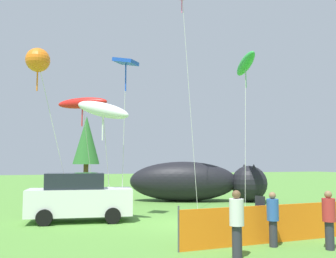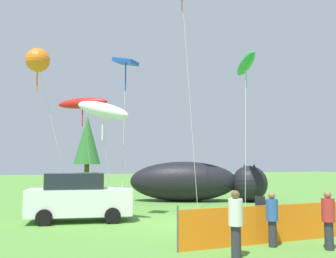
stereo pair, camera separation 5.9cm
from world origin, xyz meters
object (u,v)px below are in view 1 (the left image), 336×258
object	(u,v)px
folding_chair	(258,205)
kite_blue_box	(126,65)
spectator_in_blue_shirt	(237,221)
inflatable_cat	(195,183)
kite_orange_flower	(38,60)
parked_car	(79,198)
kite_red_lizard	(82,103)
kite_green_fish	(245,64)
kite_white_ghost	(103,110)
spectator_in_red_shirt	(329,217)
spectator_in_green_shirt	(273,217)

from	to	relation	value
folding_chair	kite_blue_box	xyz separation A→B (m)	(-6.15, 0.74, 6.24)
spectator_in_blue_shirt	inflatable_cat	bearing A→B (deg)	70.17
inflatable_cat	kite_blue_box	size ratio (longest dim) A/B	1.21
inflatable_cat	kite_orange_flower	distance (m)	12.55
parked_car	kite_orange_flower	distance (m)	5.98
kite_red_lizard	kite_blue_box	world-z (taller)	kite_blue_box
spectator_in_blue_shirt	kite_green_fish	size ratio (longest dim) A/B	0.21
inflatable_cat	kite_white_ghost	distance (m)	10.05
spectator_in_red_shirt	kite_blue_box	distance (m)	10.12
kite_blue_box	spectator_in_green_shirt	bearing A→B (deg)	-63.65
spectator_in_green_shirt	kite_green_fish	xyz separation A→B (m)	(3.97, 7.69, 6.90)
spectator_in_green_shirt	kite_orange_flower	world-z (taller)	kite_orange_flower
spectator_in_blue_shirt	kite_orange_flower	size ratio (longest dim) A/B	0.24
spectator_in_blue_shirt	spectator_in_red_shirt	distance (m)	2.98
spectator_in_blue_shirt	spectator_in_green_shirt	bearing A→B (deg)	24.51
folding_chair	inflatable_cat	bearing A→B (deg)	-114.30
inflatable_cat	kite_orange_flower	bearing A→B (deg)	-126.13
parked_car	inflatable_cat	bearing A→B (deg)	44.16
spectator_in_blue_shirt	kite_orange_flower	xyz separation A→B (m)	(-5.00, 7.38, 5.75)
spectator_in_green_shirt	spectator_in_blue_shirt	bearing A→B (deg)	-155.49
parked_car	kite_white_ghost	xyz separation A→B (m)	(0.84, -0.62, 3.68)
spectator_in_blue_shirt	kite_white_ghost	world-z (taller)	kite_white_ghost
spectator_in_red_shirt	kite_red_lizard	world-z (taller)	kite_red_lizard
kite_red_lizard	spectator_in_blue_shirt	bearing A→B (deg)	-78.24
spectator_in_red_shirt	parked_car	bearing A→B (deg)	129.16
folding_chair	kite_blue_box	bearing A→B (deg)	-31.81
folding_chair	kite_blue_box	size ratio (longest dim) A/B	0.13
spectator_in_blue_shirt	kite_white_ghost	bearing A→B (deg)	108.97
inflatable_cat	kite_red_lizard	world-z (taller)	kite_red_lizard
parked_car	folding_chair	bearing A→B (deg)	-0.31
spectator_in_green_shirt	folding_chair	bearing A→B (deg)	60.19
spectator_in_green_shirt	kite_blue_box	xyz separation A→B (m)	(-3.05, 6.16, 5.88)
inflatable_cat	spectator_in_red_shirt	world-z (taller)	inflatable_cat
inflatable_cat	spectator_in_blue_shirt	world-z (taller)	inflatable_cat
parked_car	kite_green_fish	distance (m)	11.19
spectator_in_red_shirt	kite_orange_flower	size ratio (longest dim) A/B	0.23
spectator_in_blue_shirt	kite_green_fish	bearing A→B (deg)	56.22
kite_white_ghost	kite_blue_box	bearing A→B (deg)	4.40
kite_orange_flower	kite_blue_box	size ratio (longest dim) A/B	1.02
folding_chair	spectator_in_red_shirt	world-z (taller)	spectator_in_red_shirt
kite_red_lizard	parked_car	bearing A→B (deg)	-97.90
kite_green_fish	kite_blue_box	size ratio (longest dim) A/B	1.19
spectator_in_red_shirt	kite_blue_box	size ratio (longest dim) A/B	0.24
spectator_in_blue_shirt	kite_blue_box	size ratio (longest dim) A/B	0.25
inflatable_cat	spectator_in_red_shirt	distance (m)	13.29
parked_car	spectator_in_red_shirt	world-z (taller)	parked_car
spectator_in_green_shirt	parked_car	bearing A→B (deg)	126.06
kite_green_fish	kite_orange_flower	world-z (taller)	kite_green_fish
kite_orange_flower	kite_blue_box	bearing A→B (deg)	-7.12
spectator_in_green_shirt	kite_white_ghost	size ratio (longest dim) A/B	0.30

